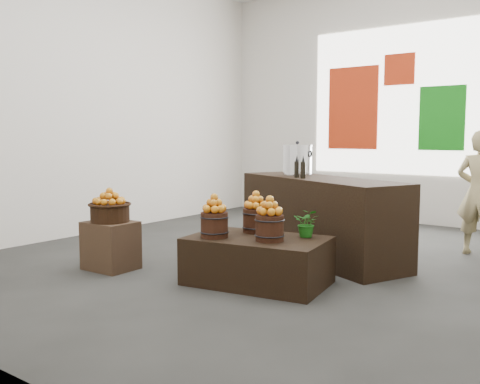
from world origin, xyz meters
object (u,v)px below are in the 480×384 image
Objects in this scene: display_table at (257,261)px; shopper at (480,193)px; stock_pot_left at (297,161)px; wicker_basket at (110,213)px; crate at (111,245)px; counter at (320,218)px.

shopper is (1.40, 2.61, 0.52)m from display_table.
stock_pot_left is 2.20m from shopper.
display_table is (1.59, 0.47, -0.38)m from wicker_basket.
crate is at bearing -173.28° from display_table.
stock_pot_left is at bearing -180.00° from counter.
shopper is at bearing 45.82° from wicker_basket.
stock_pot_left reaches higher than display_table.
crate is at bearing -106.10° from counter.
crate is 1.66m from display_table.
stock_pot_left is (1.11, 2.02, 0.86)m from crate.
shopper reaches higher than wicker_basket.
stock_pot_left reaches higher than wicker_basket.
wicker_basket is at bearing -118.77° from stock_pot_left.
shopper reaches higher than stock_pot_left.
wicker_basket is 0.31× the size of display_table.
stock_pot_left is at bearing 61.23° from crate.
counter is at bearing 82.47° from display_table.
stock_pot_left is (-0.43, 0.19, 0.65)m from counter.
counter is 1.94m from shopper.
crate is at bearing 0.00° from wicker_basket.
counter is at bearing 49.90° from wicker_basket.
display_table is 0.57× the size of counter.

